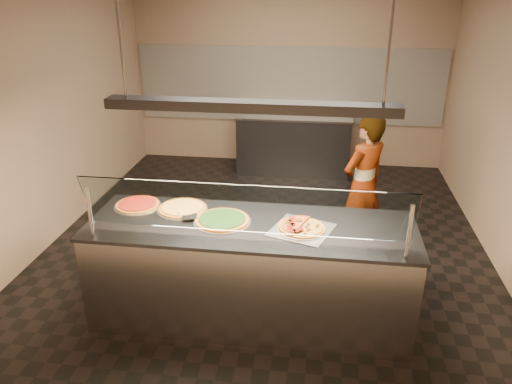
# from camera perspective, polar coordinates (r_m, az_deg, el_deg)

# --- Properties ---
(ground) EXTENTS (5.00, 6.00, 0.02)m
(ground) POSITION_cam_1_polar(r_m,az_deg,el_deg) (5.85, 1.12, -6.23)
(ground) COLOR black
(ground) RESTS_ON ground
(wall_back) EXTENTS (5.00, 0.02, 3.00)m
(wall_back) POSITION_cam_1_polar(r_m,az_deg,el_deg) (8.21, 3.82, 13.52)
(wall_back) COLOR #93785F
(wall_back) RESTS_ON ground
(wall_front) EXTENTS (5.00, 0.02, 3.00)m
(wall_front) POSITION_cam_1_polar(r_m,az_deg,el_deg) (2.53, -6.99, -9.28)
(wall_front) COLOR #93785F
(wall_front) RESTS_ON ground
(wall_left) EXTENTS (0.02, 6.00, 3.00)m
(wall_left) POSITION_cam_1_polar(r_m,az_deg,el_deg) (6.09, -23.17, 8.42)
(wall_left) COLOR #93785F
(wall_left) RESTS_ON ground
(tile_band) EXTENTS (4.90, 0.02, 1.20)m
(tile_band) POSITION_cam_1_polar(r_m,az_deg,el_deg) (8.22, 3.76, 12.11)
(tile_band) COLOR silver
(tile_band) RESTS_ON wall_back
(serving_counter) EXTENTS (2.81, 0.94, 0.93)m
(serving_counter) POSITION_cam_1_polar(r_m,az_deg,el_deg) (4.48, -0.56, -9.02)
(serving_counter) COLOR #B7B7BC
(serving_counter) RESTS_ON ground
(sneeze_guard) EXTENTS (2.57, 0.18, 0.54)m
(sneeze_guard) POSITION_cam_1_polar(r_m,az_deg,el_deg) (3.82, -1.36, -2.03)
(sneeze_guard) COLOR #B7B7BC
(sneeze_guard) RESTS_ON serving_counter
(perforated_tray) EXTENTS (0.59, 0.59, 0.01)m
(perforated_tray) POSITION_cam_1_polar(r_m,az_deg,el_deg) (4.18, 5.22, -4.25)
(perforated_tray) COLOR silver
(perforated_tray) RESTS_ON serving_counter
(half_pizza_pepperoni) EXTENTS (0.31, 0.43, 0.05)m
(half_pizza_pepperoni) POSITION_cam_1_polar(r_m,az_deg,el_deg) (4.17, 3.96, -3.83)
(half_pizza_pepperoni) COLOR #995719
(half_pizza_pepperoni) RESTS_ON perforated_tray
(half_pizza_sausage) EXTENTS (0.31, 0.43, 0.04)m
(half_pizza_sausage) POSITION_cam_1_polar(r_m,az_deg,el_deg) (4.17, 6.52, -4.09)
(half_pizza_sausage) COLOR #995719
(half_pizza_sausage) RESTS_ON perforated_tray
(pizza_spinach) EXTENTS (0.50, 0.50, 0.03)m
(pizza_spinach) POSITION_cam_1_polar(r_m,az_deg,el_deg) (4.31, -3.88, -3.17)
(pizza_spinach) COLOR silver
(pizza_spinach) RESTS_ON serving_counter
(pizza_cheese) EXTENTS (0.46, 0.46, 0.03)m
(pizza_cheese) POSITION_cam_1_polar(r_m,az_deg,el_deg) (4.57, -8.40, -1.79)
(pizza_cheese) COLOR silver
(pizza_cheese) RESTS_ON serving_counter
(pizza_tomato) EXTENTS (0.42, 0.42, 0.03)m
(pizza_tomato) POSITION_cam_1_polar(r_m,az_deg,el_deg) (4.72, -13.37, -1.37)
(pizza_tomato) COLOR silver
(pizza_tomato) RESTS_ON serving_counter
(pizza_spatula) EXTENTS (0.22, 0.22, 0.02)m
(pizza_spatula) POSITION_cam_1_polar(r_m,az_deg,el_deg) (4.43, -8.29, -2.41)
(pizza_spatula) COLOR #B7B7BC
(pizza_spatula) RESTS_ON pizza_spinach
(prep_table) EXTENTS (1.78, 0.74, 0.93)m
(prep_table) POSITION_cam_1_polar(r_m,az_deg,el_deg) (7.99, 4.34, 5.62)
(prep_table) COLOR #323236
(prep_table) RESTS_ON ground
(worker) EXTENTS (0.68, 0.68, 1.59)m
(worker) POSITION_cam_1_polar(r_m,az_deg,el_deg) (5.53, 12.16, 0.73)
(worker) COLOR #3D3C48
(worker) RESTS_ON ground
(heat_lamp_housing) EXTENTS (2.30, 0.18, 0.08)m
(heat_lamp_housing) POSITION_cam_1_polar(r_m,az_deg,el_deg) (3.91, -0.64, 9.78)
(heat_lamp_housing) COLOR #323236
(heat_lamp_housing) RESTS_ON ceiling
(lamp_rod_left) EXTENTS (0.02, 0.02, 1.01)m
(lamp_rod_left) POSITION_cam_1_polar(r_m,az_deg,el_deg) (4.09, -15.35, 17.35)
(lamp_rod_left) COLOR #B7B7BC
(lamp_rod_left) RESTS_ON ceiling
(lamp_rod_right) EXTENTS (0.02, 0.02, 1.01)m
(lamp_rod_right) POSITION_cam_1_polar(r_m,az_deg,el_deg) (3.80, 15.11, 17.00)
(lamp_rod_right) COLOR #B7B7BC
(lamp_rod_right) RESTS_ON ceiling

